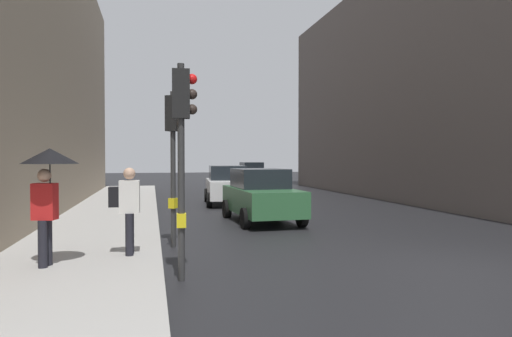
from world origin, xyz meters
TOP-DOWN VIEW (x-y plane):
  - ground_plane at (0.00, 0.00)m, footprint 120.00×120.00m
  - sidewalk_kerb at (-7.17, 6.00)m, footprint 3.27×40.00m
  - building_facade_right at (11.54, 12.24)m, footprint 12.00×30.10m
  - traffic_light_near_right at (-5.21, 3.35)m, footprint 0.44×0.37m
  - traffic_light_near_left at (-5.21, 0.24)m, footprint 0.44×0.25m
  - car_green_estate at (-2.18, 7.22)m, footprint 2.18×4.28m
  - car_dark_suv at (2.27, 29.90)m, footprint 2.11×4.25m
  - car_white_compact at (-2.33, 13.34)m, footprint 2.27×4.32m
  - pedestrian_with_umbrella at (-7.55, 1.14)m, footprint 1.00×1.00m
  - pedestrian_with_black_backpack at (-6.22, 1.90)m, footprint 0.61×0.36m

SIDE VIEW (x-z plane):
  - ground_plane at x=0.00m, z-range 0.00..0.00m
  - sidewalk_kerb at x=-7.17m, z-range 0.00..0.16m
  - car_green_estate at x=-2.18m, z-range 0.00..1.76m
  - car_dark_suv at x=2.27m, z-range 0.00..1.76m
  - car_white_compact at x=-2.33m, z-range 0.00..1.76m
  - pedestrian_with_black_backpack at x=-6.22m, z-range 0.28..2.05m
  - pedestrian_with_umbrella at x=-7.55m, z-range 0.77..2.91m
  - traffic_light_near_right at x=-5.21m, z-range 0.70..4.40m
  - traffic_light_near_left at x=-5.21m, z-range 0.71..4.45m
  - building_facade_right at x=11.54m, z-range 0.00..11.60m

